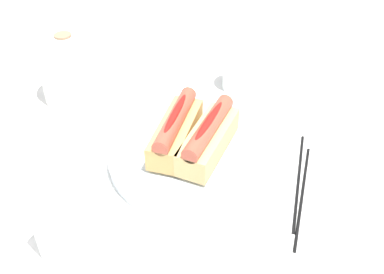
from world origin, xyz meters
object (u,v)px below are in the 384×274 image
serving_bowl (192,153)px  chopstick_far (302,194)px  water_glass (240,70)px  hotdog_front (209,137)px  chopstick_near (299,179)px  napkin_box (69,195)px  paper_towel_roll (69,68)px  hotdog_back (176,129)px

serving_bowl → chopstick_far: bearing=-93.1°
water_glass → chopstick_far: water_glass is taller
water_glass → chopstick_far: size_ratio=0.41×
hotdog_front → chopstick_near: hotdog_front is taller
water_glass → hotdog_front: bearing=-174.6°
water_glass → napkin_box: napkin_box is taller
serving_bowl → chopstick_near: bearing=-83.4°
napkin_box → chopstick_near: size_ratio=0.68×
serving_bowl → chopstick_far: (-0.01, -0.18, -0.01)m
paper_towel_roll → chopstick_near: 0.47m
hotdog_back → serving_bowl: bearing=-88.2°
serving_bowl → hotdog_back: hotdog_back is taller
hotdog_front → water_glass: size_ratio=1.68×
napkin_box → hotdog_back: bearing=-20.5°
paper_towel_roll → chopstick_far: size_ratio=0.61×
napkin_box → chopstick_far: bearing=-58.5°
chopstick_near → water_glass: bearing=29.2°
hotdog_front → chopstick_far: (-0.01, -0.16, -0.05)m
hotdog_front → hotdog_back: size_ratio=0.98×
hotdog_front → napkin_box: size_ratio=1.01×
serving_bowl → hotdog_back: (-0.00, 0.03, 0.04)m
serving_bowl → chopstick_far: 0.19m
paper_towel_roll → chopstick_far: bearing=-101.3°
water_glass → paper_towel_roll: 0.33m
chopstick_near → hotdog_front: bearing=89.4°
serving_bowl → napkin_box: bearing=155.9°
serving_bowl → water_glass: (0.24, -0.00, 0.02)m
hotdog_back → water_glass: (0.24, -0.03, -0.02)m
chopstick_far → hotdog_back: bearing=81.4°
paper_towel_roll → water_glass: bearing=-61.6°
water_glass → serving_bowl: bearing=178.9°
serving_bowl → hotdog_back: size_ratio=1.77×
hotdog_front → water_glass: bearing=5.4°
hotdog_front → chopstick_far: hotdog_front is taller
hotdog_front → paper_towel_roll: (0.08, 0.31, 0.01)m
paper_towel_roll → chopstick_far: 0.48m
serving_bowl → chopstick_far: serving_bowl is taller
chopstick_near → napkin_box: bearing=121.9°
hotdog_back → napkin_box: (-0.20, 0.06, 0.02)m
hotdog_back → napkin_box: 0.21m
hotdog_back → chopstick_far: hotdog_back is taller
water_glass → chopstick_near: water_glass is taller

